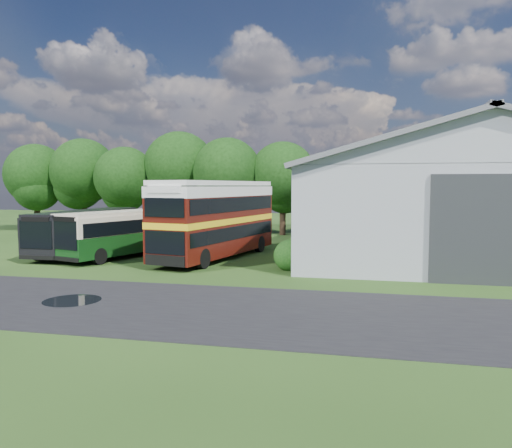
% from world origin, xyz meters
% --- Properties ---
extents(ground, '(120.00, 120.00, 0.00)m').
position_xyz_m(ground, '(0.00, 0.00, 0.00)').
color(ground, '#1B3511').
rests_on(ground, ground).
extents(asphalt_road, '(60.00, 8.00, 0.02)m').
position_xyz_m(asphalt_road, '(3.00, -3.00, 0.00)').
color(asphalt_road, black).
rests_on(asphalt_road, ground).
extents(puddle, '(2.20, 2.20, 0.01)m').
position_xyz_m(puddle, '(-1.50, -3.00, 0.00)').
color(puddle, black).
rests_on(puddle, ground).
extents(storage_shed, '(18.80, 24.80, 8.15)m').
position_xyz_m(storage_shed, '(15.00, 15.98, 4.17)').
color(storage_shed, gray).
rests_on(storage_shed, ground).
extents(tree_far_left, '(6.12, 6.12, 8.64)m').
position_xyz_m(tree_far_left, '(-23.00, 24.00, 5.56)').
color(tree_far_left, black).
rests_on(tree_far_left, ground).
extents(tree_left_a, '(6.46, 6.46, 9.12)m').
position_xyz_m(tree_left_a, '(-18.00, 24.50, 5.87)').
color(tree_left_a, black).
rests_on(tree_left_a, ground).
extents(tree_left_b, '(5.78, 5.78, 8.16)m').
position_xyz_m(tree_left_b, '(-13.00, 23.50, 5.25)').
color(tree_left_b, black).
rests_on(tree_left_b, ground).
extents(tree_mid, '(6.80, 6.80, 9.60)m').
position_xyz_m(tree_mid, '(-8.00, 24.80, 6.18)').
color(tree_mid, black).
rests_on(tree_mid, ground).
extents(tree_right_a, '(6.26, 6.26, 8.83)m').
position_xyz_m(tree_right_a, '(-3.00, 23.80, 5.69)').
color(tree_right_a, black).
rests_on(tree_right_a, ground).
extents(tree_right_b, '(5.98, 5.98, 8.45)m').
position_xyz_m(tree_right_b, '(2.00, 24.60, 5.44)').
color(tree_right_b, black).
rests_on(tree_right_b, ground).
extents(shrub_front, '(1.70, 1.70, 1.70)m').
position_xyz_m(shrub_front, '(5.60, 6.00, 0.00)').
color(shrub_front, '#194714').
rests_on(shrub_front, ground).
extents(shrub_mid, '(1.60, 1.60, 1.60)m').
position_xyz_m(shrub_mid, '(5.60, 8.00, 0.00)').
color(shrub_mid, '#194714').
rests_on(shrub_mid, ground).
extents(bus_green_single, '(5.46, 10.74, 2.89)m').
position_xyz_m(bus_green_single, '(-5.13, 9.24, 1.54)').
color(bus_green_single, black).
rests_on(bus_green_single, ground).
extents(bus_maroon_double, '(4.98, 11.41, 4.76)m').
position_xyz_m(bus_maroon_double, '(0.54, 9.23, 2.38)').
color(bus_maroon_double, black).
rests_on(bus_maroon_double, ground).
extents(bus_dark_single, '(2.42, 10.29, 2.84)m').
position_xyz_m(bus_dark_single, '(-8.62, 9.58, 1.51)').
color(bus_dark_single, black).
rests_on(bus_dark_single, ground).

